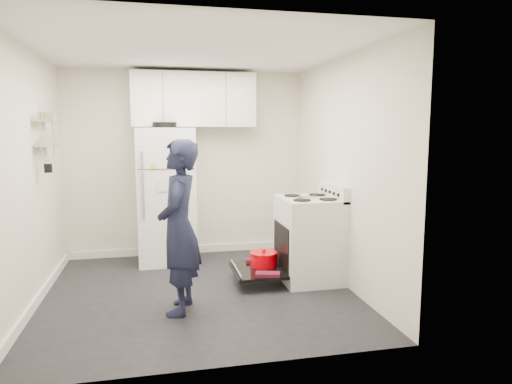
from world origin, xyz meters
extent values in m
cube|color=black|center=(0.00, 0.00, 0.00)|extent=(3.20, 3.20, 0.01)
cube|color=white|center=(0.00, 0.00, 2.50)|extent=(3.20, 3.20, 0.01)
cube|color=silver|center=(0.00, 1.60, 1.25)|extent=(3.20, 0.01, 2.50)
cube|color=silver|center=(0.00, -1.60, 1.25)|extent=(3.20, 0.01, 2.50)
cube|color=silver|center=(-1.60, 0.00, 1.25)|extent=(0.01, 3.20, 2.50)
cube|color=silver|center=(1.60, 0.00, 1.25)|extent=(0.01, 3.20, 2.50)
cube|color=white|center=(-1.59, 0.00, 0.05)|extent=(0.03, 3.20, 0.10)
cube|color=white|center=(0.00, 1.59, 0.05)|extent=(3.20, 0.03, 0.10)
cube|color=silver|center=(1.28, 0.15, 0.46)|extent=(0.65, 0.76, 0.92)
cube|color=black|center=(1.21, 0.15, 0.40)|extent=(0.53, 0.60, 0.52)
cube|color=orange|center=(1.48, 0.15, 0.40)|extent=(0.02, 0.56, 0.46)
cylinder|color=black|center=(1.26, 0.15, 0.22)|extent=(0.34, 0.34, 0.02)
cube|color=silver|center=(1.56, 0.15, 1.01)|extent=(0.08, 0.76, 0.18)
cube|color=silver|center=(1.28, 0.15, 0.94)|extent=(0.65, 0.76, 0.03)
cube|color=#B2B2B7|center=(1.23, 0.10, 0.97)|extent=(0.22, 0.03, 0.01)
cube|color=black|center=(0.68, 0.15, 0.14)|extent=(0.55, 0.70, 0.03)
cylinder|color=#B2B2B7|center=(0.43, 0.15, 0.18)|extent=(0.02, 0.66, 0.02)
cylinder|color=#D20009|center=(0.77, 0.25, 0.23)|extent=(0.31, 0.31, 0.14)
cylinder|color=#D20009|center=(0.77, 0.25, 0.31)|extent=(0.32, 0.32, 0.02)
sphere|color=#D20009|center=(0.77, 0.25, 0.34)|extent=(0.04, 0.04, 0.04)
cube|color=maroon|center=(0.73, -0.12, 0.18)|extent=(0.29, 0.20, 0.04)
cube|color=maroon|center=(0.73, 0.42, 0.18)|extent=(0.28, 0.18, 0.04)
cube|color=white|center=(-0.29, 1.25, 0.87)|extent=(0.72, 0.70, 1.74)
cube|color=#4C4C4C|center=(-0.29, 0.90, 1.24)|extent=(0.68, 0.01, 0.01)
cube|color=#B2B2B7|center=(-0.57, 0.88, 1.36)|extent=(0.02, 0.03, 0.20)
cube|color=#B2B2B7|center=(-0.57, 0.88, 0.94)|extent=(0.02, 0.03, 0.55)
cylinder|color=black|center=(-0.29, 1.25, 1.77)|extent=(0.30, 0.30, 0.07)
cube|color=red|center=(-0.19, 0.89, 1.35)|extent=(0.07, 0.01, 0.07)
cube|color=yellow|center=(-0.44, 0.89, 1.28)|extent=(0.06, 0.01, 0.06)
cube|color=#B53338|center=(-0.24, 0.89, 0.70)|extent=(0.10, 0.01, 0.10)
cube|color=silver|center=(-0.34, 0.89, 1.05)|extent=(0.12, 0.01, 0.16)
cube|color=silver|center=(0.10, 1.43, 2.10)|extent=(1.60, 0.33, 0.70)
cube|color=#B2B2B7|center=(-1.52, 0.50, 1.80)|extent=(0.14, 0.60, 0.02)
cube|color=#B2B2B7|center=(-1.52, 0.50, 1.55)|extent=(0.14, 0.60, 0.02)
cylinder|color=black|center=(-1.49, 0.32, 1.32)|extent=(0.08, 0.08, 0.09)
imported|color=#161A32|center=(-0.22, -0.48, 0.81)|extent=(0.50, 0.66, 1.63)
camera|label=1|loc=(-0.40, -4.68, 1.71)|focal=32.00mm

